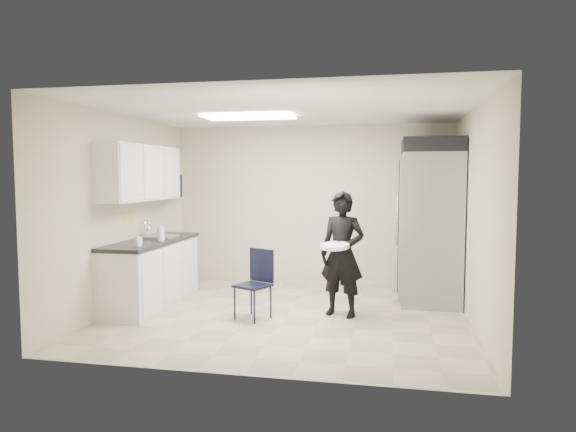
% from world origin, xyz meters
% --- Properties ---
extents(floor, '(4.50, 4.50, 0.00)m').
position_xyz_m(floor, '(0.00, 0.00, 0.00)').
color(floor, tan).
rests_on(floor, ground).
extents(ceiling, '(4.50, 4.50, 0.00)m').
position_xyz_m(ceiling, '(0.00, 0.00, 2.60)').
color(ceiling, silver).
rests_on(ceiling, back_wall).
extents(back_wall, '(4.50, 0.00, 4.50)m').
position_xyz_m(back_wall, '(0.00, 2.00, 1.30)').
color(back_wall, '#BDB59C').
rests_on(back_wall, floor).
extents(left_wall, '(0.00, 4.00, 4.00)m').
position_xyz_m(left_wall, '(-2.25, 0.00, 1.30)').
color(left_wall, '#BDB59C').
rests_on(left_wall, floor).
extents(right_wall, '(0.00, 4.00, 4.00)m').
position_xyz_m(right_wall, '(2.25, 0.00, 1.30)').
color(right_wall, '#BDB59C').
rests_on(right_wall, floor).
extents(ceiling_panel, '(1.20, 0.60, 0.02)m').
position_xyz_m(ceiling_panel, '(-0.60, 0.40, 2.57)').
color(ceiling_panel, white).
rests_on(ceiling_panel, ceiling).
extents(lower_counter, '(0.60, 1.90, 0.86)m').
position_xyz_m(lower_counter, '(-1.95, 0.20, 0.43)').
color(lower_counter, silver).
rests_on(lower_counter, floor).
extents(countertop, '(0.64, 1.95, 0.05)m').
position_xyz_m(countertop, '(-1.95, 0.20, 0.89)').
color(countertop, black).
rests_on(countertop, lower_counter).
extents(sink, '(0.42, 0.40, 0.14)m').
position_xyz_m(sink, '(-1.93, 0.45, 0.87)').
color(sink, gray).
rests_on(sink, countertop).
extents(faucet, '(0.02, 0.02, 0.24)m').
position_xyz_m(faucet, '(-2.13, 0.45, 1.02)').
color(faucet, silver).
rests_on(faucet, countertop).
extents(upper_cabinets, '(0.35, 1.80, 0.75)m').
position_xyz_m(upper_cabinets, '(-2.08, 0.20, 1.83)').
color(upper_cabinets, silver).
rests_on(upper_cabinets, left_wall).
extents(towel_dispenser, '(0.22, 0.30, 0.35)m').
position_xyz_m(towel_dispenser, '(-2.14, 1.35, 1.62)').
color(towel_dispenser, black).
rests_on(towel_dispenser, left_wall).
extents(notice_sticker_left, '(0.00, 0.12, 0.07)m').
position_xyz_m(notice_sticker_left, '(-2.24, 0.10, 1.22)').
color(notice_sticker_left, yellow).
rests_on(notice_sticker_left, left_wall).
extents(notice_sticker_right, '(0.00, 0.12, 0.07)m').
position_xyz_m(notice_sticker_right, '(-2.24, 0.30, 1.18)').
color(notice_sticker_right, yellow).
rests_on(notice_sticker_right, left_wall).
extents(commercial_fridge, '(0.80, 1.35, 2.10)m').
position_xyz_m(commercial_fridge, '(1.83, 1.27, 1.05)').
color(commercial_fridge, gray).
rests_on(commercial_fridge, floor).
extents(fridge_compressor, '(0.80, 1.35, 0.20)m').
position_xyz_m(fridge_compressor, '(1.83, 1.27, 2.20)').
color(fridge_compressor, black).
rests_on(fridge_compressor, commercial_fridge).
extents(folding_chair, '(0.50, 0.50, 0.84)m').
position_xyz_m(folding_chair, '(-0.39, -0.22, 0.42)').
color(folding_chair, black).
rests_on(folding_chair, floor).
extents(man_tuxedo, '(0.67, 0.53, 1.59)m').
position_xyz_m(man_tuxedo, '(0.68, 0.16, 0.79)').
color(man_tuxedo, black).
rests_on(man_tuxedo, floor).
extents(bucket_lid, '(0.44, 0.44, 0.04)m').
position_xyz_m(bucket_lid, '(0.61, -0.08, 0.93)').
color(bucket_lid, white).
rests_on(bucket_lid, man_tuxedo).
extents(soap_bottle_a, '(0.12, 0.12, 0.26)m').
position_xyz_m(soap_bottle_a, '(-1.73, 0.04, 1.04)').
color(soap_bottle_a, white).
rests_on(soap_bottle_a, countertop).
extents(soap_bottle_b, '(0.10, 0.10, 0.17)m').
position_xyz_m(soap_bottle_b, '(-1.82, -0.42, 0.99)').
color(soap_bottle_b, silver).
rests_on(soap_bottle_b, countertop).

